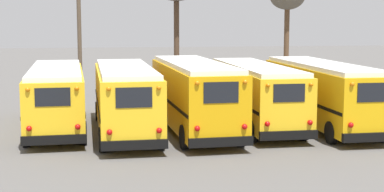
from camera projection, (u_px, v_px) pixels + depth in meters
name	position (u px, v px, depth m)	size (l,w,h in m)	color
ground_plane	(191.00, 127.00, 28.40)	(160.00, 160.00, 0.00)	#5B5956
school_bus_0	(56.00, 95.00, 27.84)	(2.96, 10.54, 2.95)	yellow
school_bus_1	(125.00, 97.00, 26.71)	(2.77, 10.10, 3.09)	yellow
school_bus_2	(194.00, 94.00, 27.21)	(3.01, 10.21, 3.24)	#E5A00C
school_bus_3	(255.00, 92.00, 28.67)	(2.58, 10.34, 3.01)	yellow
school_bus_4	(322.00, 92.00, 28.56)	(2.66, 10.80, 3.09)	#EAAA0F
utility_pole	(79.00, 34.00, 39.33)	(1.80, 0.28, 8.06)	brown
bare_tree_0	(287.00, 0.00, 43.01)	(2.57, 2.57, 7.79)	brown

